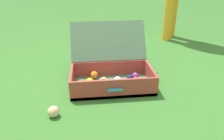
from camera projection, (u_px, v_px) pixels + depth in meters
The scene contains 3 objects.
ground_plane at pixel (110, 89), 1.68m from camera, with size 16.00×16.00×0.00m, color #336B28.
open_suitcase at pixel (111, 71), 1.73m from camera, with size 0.64×0.58×0.45m.
stray_ball_on_grass at pixel (53, 112), 1.35m from camera, with size 0.07×0.07×0.07m, color #D1B784.
Camera 1 is at (-0.15, -1.45, 0.85)m, focal length 34.27 mm.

